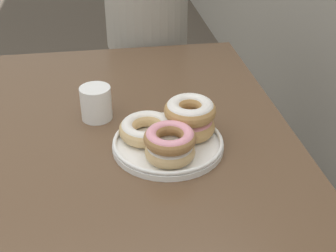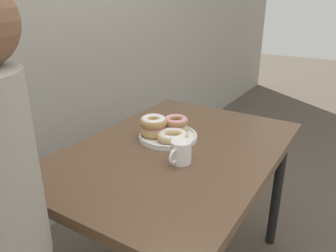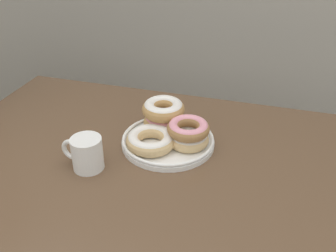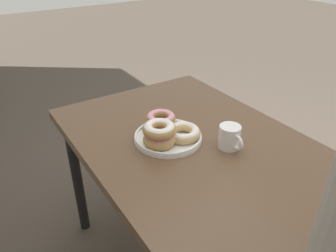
{
  "view_description": "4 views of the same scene",
  "coord_description": "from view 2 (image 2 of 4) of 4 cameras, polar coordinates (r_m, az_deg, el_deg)",
  "views": [
    {
      "loc": [
        0.96,
        0.2,
        1.34
      ],
      "look_at": [
        0.06,
        0.34,
        0.78
      ],
      "focal_mm": 50.0,
      "sensor_mm": 36.0,
      "label": 1
    },
    {
      "loc": [
        -1.07,
        -0.37,
        1.31
      ],
      "look_at": [
        0.06,
        0.34,
        0.78
      ],
      "focal_mm": 35.0,
      "sensor_mm": 36.0,
      "label": 2
    },
    {
      "loc": [
        0.31,
        -0.51,
        1.31
      ],
      "look_at": [
        0.06,
        0.34,
        0.78
      ],
      "focal_mm": 40.0,
      "sensor_mm": 36.0,
      "label": 3
    },
    {
      "loc": [
        -0.83,
        0.92,
        1.39
      ],
      "look_at": [
        0.06,
        0.34,
        0.78
      ],
      "focal_mm": 35.0,
      "sensor_mm": 36.0,
      "label": 4
    }
  ],
  "objects": [
    {
      "name": "dining_table",
      "position": [
        1.41,
        1.29,
        -6.57
      ],
      "size": [
        1.13,
        0.79,
        0.72
      ],
      "color": "brown",
      "rests_on": "ground_plane"
    },
    {
      "name": "donut_plate",
      "position": [
        1.45,
        -0.37,
        -0.65
      ],
      "size": [
        0.27,
        0.28,
        0.1
      ],
      "color": "white",
      "rests_on": "dining_table"
    },
    {
      "name": "coffee_mug",
      "position": [
        1.24,
        2.2,
        -4.53
      ],
      "size": [
        0.12,
        0.08,
        0.09
      ],
      "color": "white",
      "rests_on": "dining_table"
    }
  ]
}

